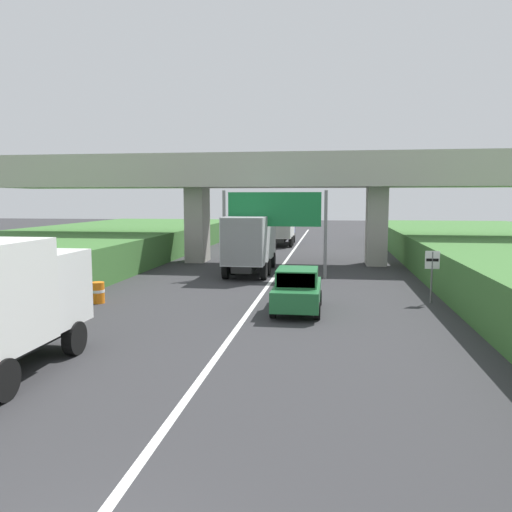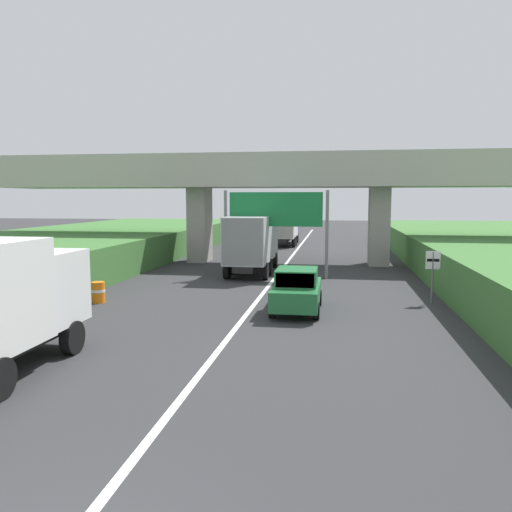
# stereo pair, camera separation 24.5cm
# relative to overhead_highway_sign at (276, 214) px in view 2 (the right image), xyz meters

# --- Properties ---
(lane_centre_stripe) EXTENTS (0.20, 88.15, 0.01)m
(lane_centre_stripe) POSITION_rel_overhead_highway_sign_xyz_m (0.00, 0.53, -3.55)
(lane_centre_stripe) COLOR white
(lane_centre_stripe) RESTS_ON ground
(overpass_bridge) EXTENTS (40.00, 4.80, 7.38)m
(overpass_bridge) POSITION_rel_overhead_highway_sign_xyz_m (0.00, 6.55, 1.96)
(overpass_bridge) COLOR #ADA89E
(overpass_bridge) RESTS_ON ground
(overhead_highway_sign) EXTENTS (5.88, 0.18, 4.88)m
(overhead_highway_sign) POSITION_rel_overhead_highway_sign_xyz_m (0.00, 0.00, 0.00)
(overhead_highway_sign) COLOR slate
(overhead_highway_sign) RESTS_ON ground
(speed_limit_sign) EXTENTS (0.60, 0.08, 2.23)m
(speed_limit_sign) POSITION_rel_overhead_highway_sign_xyz_m (7.40, -6.05, -2.08)
(speed_limit_sign) COLOR slate
(speed_limit_sign) RESTS_ON ground
(truck_silver) EXTENTS (2.44, 7.30, 3.44)m
(truck_silver) POSITION_rel_overhead_highway_sign_xyz_m (-1.52, 1.36, -1.62)
(truck_silver) COLOR black
(truck_silver) RESTS_ON ground
(truck_blue) EXTENTS (2.44, 7.30, 3.44)m
(truck_blue) POSITION_rel_overhead_highway_sign_xyz_m (-1.54, 20.19, -1.62)
(truck_blue) COLOR black
(truck_blue) RESTS_ON ground
(car_green) EXTENTS (1.86, 4.10, 1.72)m
(car_green) POSITION_rel_overhead_highway_sign_xyz_m (1.87, -8.51, -2.70)
(car_green) COLOR #236B38
(car_green) RESTS_ON ground
(construction_barrel_1) EXTENTS (0.57, 0.57, 0.90)m
(construction_barrel_1) POSITION_rel_overhead_highway_sign_xyz_m (-6.70, -11.82, -3.09)
(construction_barrel_1) COLOR orange
(construction_barrel_1) RESTS_ON ground
(construction_barrel_2) EXTENTS (0.57, 0.57, 0.90)m
(construction_barrel_2) POSITION_rel_overhead_highway_sign_xyz_m (-6.63, -8.14, -3.09)
(construction_barrel_2) COLOR orange
(construction_barrel_2) RESTS_ON ground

